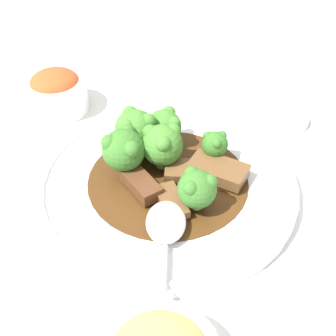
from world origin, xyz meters
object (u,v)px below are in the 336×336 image
broccoli_floret_2 (135,129)px  serving_spoon (165,234)px  beef_strip_2 (168,201)px  broccoli_floret_5 (197,188)px  broccoli_floret_1 (124,149)px  broccoli_floret_0 (215,144)px  beef_strip_0 (187,172)px  broccoli_floret_4 (166,126)px  main_plate (168,183)px  side_bowl_kimchi (56,91)px  beef_strip_1 (218,170)px  broccoli_floret_3 (162,144)px  beef_strip_3 (141,184)px  sauce_dish (286,118)px

broccoli_floret_2 → serving_spoon: 0.16m
beef_strip_2 → broccoli_floret_5: (0.01, 0.03, 0.02)m
broccoli_floret_1 → broccoli_floret_0: bearing=96.9°
beef_strip_0 → broccoli_floret_1: broccoli_floret_1 is taller
broccoli_floret_4 → broccoli_floret_5: 0.12m
main_plate → side_bowl_kimchi: size_ratio=3.49×
beef_strip_0 → side_bowl_kimchi: (-0.19, -0.18, 0.01)m
side_bowl_kimchi → broccoli_floret_2: bearing=41.1°
beef_strip_1 → broccoli_floret_5: size_ratio=1.65×
broccoli_floret_3 → side_bowl_kimchi: 0.22m
beef_strip_3 → broccoli_floret_0: 0.11m
beef_strip_2 → sauce_dish: 0.26m
beef_strip_2 → side_bowl_kimchi: 0.28m
broccoli_floret_0 → sauce_dish: broccoli_floret_0 is taller
beef_strip_3 → sauce_dish: beef_strip_3 is taller
serving_spoon → sauce_dish: size_ratio=3.30×
beef_strip_2 → serving_spoon: 0.05m
broccoli_floret_1 → broccoli_floret_5: 0.10m
beef_strip_3 → broccoli_floret_0: (-0.05, 0.09, 0.02)m
serving_spoon → broccoli_floret_5: bearing=139.6°
main_plate → broccoli_floret_3: bearing=-167.4°
broccoli_floret_3 → serving_spoon: bearing=-2.3°
broccoli_floret_0 → broccoli_floret_5: 0.09m
beef_strip_0 → broccoli_floret_4: size_ratio=1.21×
beef_strip_1 → serving_spoon: 0.12m
main_plate → sauce_dish: 0.22m
beef_strip_2 → broccoli_floret_2: bearing=-161.9°
broccoli_floret_2 → beef_strip_1: bearing=59.8°
beef_strip_1 → broccoli_floret_0: broccoli_floret_0 is taller
broccoli_floret_5 → sauce_dish: size_ratio=0.75×
broccoli_floret_1 → broccoli_floret_2: bearing=159.2°
broccoli_floret_2 → broccoli_floret_5: size_ratio=1.20×
broccoli_floret_1 → serving_spoon: 0.12m
broccoli_floret_4 → beef_strip_0: bearing=15.7°
beef_strip_0 → beef_strip_2: (0.04, -0.03, -0.00)m
beef_strip_0 → side_bowl_kimchi: 0.26m
broccoli_floret_1 → side_bowl_kimchi: broccoli_floret_1 is taller
broccoli_floret_3 → broccoli_floret_5: (0.07, 0.03, -0.01)m
sauce_dish → side_bowl_kimchi: bearing=-100.0°
broccoli_floret_0 → broccoli_floret_3: size_ratio=0.70×
beef_strip_2 → serving_spoon: (0.05, -0.01, 0.00)m
broccoli_floret_4 → serving_spoon: bearing=-4.5°
broccoli_floret_2 → broccoli_floret_3: (0.03, 0.03, -0.00)m
broccoli_floret_1 → serving_spoon: (0.11, 0.04, -0.03)m
broccoli_floret_3 → sauce_dish: 0.22m
broccoli_floret_5 → beef_strip_0: bearing=-174.4°
beef_strip_1 → broccoli_floret_5: broccoli_floret_5 is taller
side_bowl_kimchi → beef_strip_2: bearing=32.4°
beef_strip_0 → broccoli_floret_2: size_ratio=0.99×
broccoli_floret_3 → side_bowl_kimchi: size_ratio=0.63×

